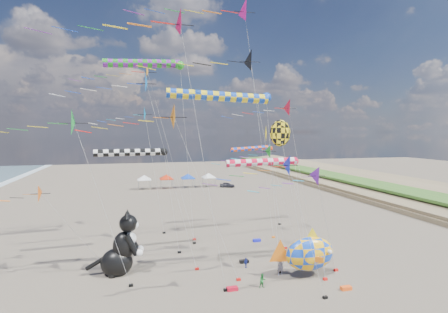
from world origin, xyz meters
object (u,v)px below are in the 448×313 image
at_px(cat_inflatable, 120,242).
at_px(child_green, 263,281).
at_px(person_adult, 281,266).
at_px(child_blue, 246,263).
at_px(fish_inflatable, 309,254).
at_px(parked_car, 227,185).

bearing_deg(cat_inflatable, child_green, -21.64).
xyz_separation_m(person_adult, child_blue, (-2.48, 2.49, -0.41)).
height_order(fish_inflatable, parked_car, fish_inflatable).
distance_m(child_green, child_blue, 4.51).
xyz_separation_m(child_green, child_blue, (0.05, 4.51, -0.13)).
relative_size(child_green, parked_car, 0.35).
height_order(fish_inflatable, person_adult, fish_inflatable).
bearing_deg(person_adult, fish_inflatable, -29.86).
distance_m(fish_inflatable, child_green, 5.16).
bearing_deg(parked_car, child_blue, -172.15).
height_order(cat_inflatable, child_blue, cat_inflatable).
distance_m(person_adult, child_blue, 3.54).
xyz_separation_m(person_adult, parked_car, (8.97, 49.98, -0.29)).
relative_size(person_adult, parked_car, 0.51).
xyz_separation_m(person_adult, child_green, (-2.54, -2.02, -0.28)).
xyz_separation_m(cat_inflatable, person_adult, (14.09, -4.11, -2.06)).
bearing_deg(cat_inflatable, fish_inflatable, -11.17).
height_order(cat_inflatable, person_adult, cat_inflatable).
xyz_separation_m(cat_inflatable, child_blue, (11.60, -1.62, -2.47)).
distance_m(cat_inflatable, person_adult, 14.82).
bearing_deg(person_adult, parked_car, 74.62).
xyz_separation_m(cat_inflatable, parked_car, (23.06, 45.88, -2.35)).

